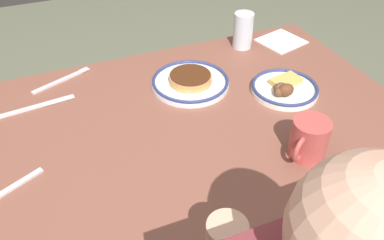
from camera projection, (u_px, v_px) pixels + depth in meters
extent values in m
cube|color=brown|center=(172.00, 128.00, 1.11)|extent=(1.36, 0.82, 0.03)
cylinder|color=brown|center=(274.00, 118.00, 1.74)|extent=(0.07, 0.07, 0.71)
cylinder|color=brown|center=(376.00, 228.00, 1.29)|extent=(0.07, 0.07, 0.71)
cylinder|color=white|center=(190.00, 84.00, 1.25)|extent=(0.24, 0.24, 0.01)
torus|color=navy|center=(190.00, 80.00, 1.24)|extent=(0.24, 0.24, 0.01)
cylinder|color=#D79E50|center=(190.00, 80.00, 1.24)|extent=(0.14, 0.14, 0.01)
cylinder|color=tan|center=(190.00, 77.00, 1.23)|extent=(0.13, 0.13, 0.01)
cylinder|color=#4C2814|center=(190.00, 75.00, 1.23)|extent=(0.13, 0.13, 0.00)
cylinder|color=white|center=(284.00, 90.00, 1.22)|extent=(0.21, 0.21, 0.01)
torus|color=navy|center=(285.00, 87.00, 1.21)|extent=(0.20, 0.20, 0.01)
cube|color=#DBAA51|center=(286.00, 81.00, 1.23)|extent=(0.10, 0.07, 0.02)
ellipsoid|color=brown|center=(280.00, 92.00, 1.17)|extent=(0.04, 0.03, 0.03)
ellipsoid|color=brown|center=(286.00, 90.00, 1.17)|extent=(0.05, 0.04, 0.04)
ellipsoid|color=brown|center=(282.00, 89.00, 1.18)|extent=(0.04, 0.03, 0.03)
ellipsoid|color=brown|center=(282.00, 91.00, 1.17)|extent=(0.04, 0.03, 0.03)
ellipsoid|color=brown|center=(281.00, 89.00, 1.18)|extent=(0.04, 0.03, 0.03)
cylinder|color=#BF4C47|center=(309.00, 138.00, 0.97)|extent=(0.09, 0.09, 0.10)
torus|color=#BF4C47|center=(301.00, 149.00, 0.95)|extent=(0.07, 0.05, 0.07)
cylinder|color=brown|center=(312.00, 128.00, 0.95)|extent=(0.08, 0.08, 0.01)
cylinder|color=silver|center=(243.00, 30.00, 1.41)|extent=(0.07, 0.07, 0.13)
cylinder|color=black|center=(243.00, 35.00, 1.42)|extent=(0.06, 0.06, 0.09)
cube|color=white|center=(281.00, 41.00, 1.48)|extent=(0.18, 0.17, 0.00)
cube|color=silver|center=(61.00, 81.00, 1.27)|extent=(0.19, 0.09, 0.01)
cube|color=silver|center=(86.00, 71.00, 1.31)|extent=(0.03, 0.01, 0.00)
cube|color=silver|center=(85.00, 70.00, 1.31)|extent=(0.03, 0.01, 0.00)
cube|color=silver|center=(84.00, 69.00, 1.32)|extent=(0.03, 0.01, 0.00)
cube|color=silver|center=(83.00, 69.00, 1.32)|extent=(0.03, 0.01, 0.00)
cube|color=silver|center=(6.00, 192.00, 0.90)|extent=(0.18, 0.10, 0.01)
cube|color=silver|center=(28.00, 109.00, 1.15)|extent=(0.20, 0.03, 0.01)
cube|color=silver|center=(59.00, 100.00, 1.18)|extent=(0.09, 0.03, 0.00)
sphere|color=#E0A98B|center=(373.00, 237.00, 0.42)|extent=(0.19, 0.19, 0.19)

